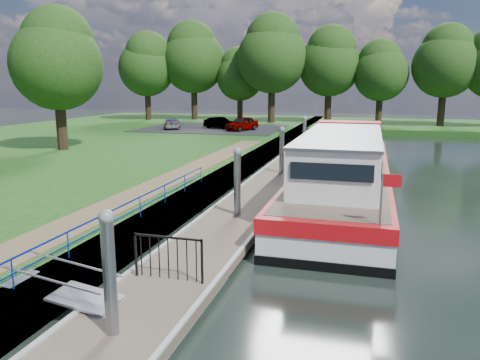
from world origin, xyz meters
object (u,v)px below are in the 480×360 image
(pontoon, at_px, (264,194))
(car_a, at_px, (242,124))
(car_b, at_px, (220,123))
(barge, at_px, (345,171))
(car_c, at_px, (172,123))

(pontoon, height_order, car_a, car_a)
(car_a, height_order, car_b, car_a)
(barge, bearing_deg, car_b, 121.79)
(barge, height_order, car_b, barge)
(pontoon, relative_size, car_a, 7.69)
(car_a, relative_size, car_b, 1.11)
(pontoon, xyz_separation_m, barge, (3.60, 2.11, 0.90))
(barge, height_order, car_a, barge)
(car_a, bearing_deg, pontoon, -49.91)
(pontoon, distance_m, car_b, 26.13)
(car_c, bearing_deg, barge, 110.59)
(barge, xyz_separation_m, car_b, (-13.63, 21.99, 0.32))
(car_b, bearing_deg, car_a, -89.33)
(barge, bearing_deg, pontoon, -149.55)
(car_b, xyz_separation_m, car_c, (-4.64, -1.24, -0.04))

